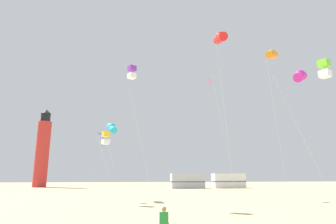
# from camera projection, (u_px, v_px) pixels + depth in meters

# --- Properties ---
(kite_flyer_standing) EXTENTS (0.44, 0.56, 1.16)m
(kite_flyer_standing) POSITION_uv_depth(u_px,v_px,m) (164.00, 220.00, 11.79)
(kite_flyer_standing) COLOR #238438
(kite_flyer_standing) RESTS_ON ground
(kite_tube_orange) EXTENTS (2.21, 2.31, 14.63)m
(kite_tube_orange) POSITION_uv_depth(u_px,v_px,m) (272.00, 55.00, 27.51)
(kite_tube_orange) COLOR silver
(kite_tube_orange) RESTS_ON ground
(kite_tube_scarlet) EXTENTS (1.01, 2.55, 13.92)m
(kite_tube_scarlet) POSITION_uv_depth(u_px,v_px,m) (220.00, 38.00, 22.66)
(kite_tube_scarlet) COLOR silver
(kite_tube_scarlet) RESTS_ON ground
(kite_tube_cyan) EXTENTS (1.81, 2.59, 8.13)m
(kite_tube_cyan) POSITION_uv_depth(u_px,v_px,m) (112.00, 128.00, 30.41)
(kite_tube_cyan) COLOR silver
(kite_tube_cyan) RESTS_ON ground
(kite_tube_magenta) EXTENTS (3.42, 3.50, 10.55)m
(kite_tube_magenta) POSITION_uv_depth(u_px,v_px,m) (300.00, 76.00, 21.61)
(kite_tube_magenta) COLOR silver
(kite_tube_magenta) RESTS_ON ground
(kite_box_violet) EXTENTS (2.70, 2.48, 11.92)m
(kite_box_violet) POSITION_uv_depth(u_px,v_px,m) (132.00, 72.00, 24.96)
(kite_box_violet) COLOR silver
(kite_box_violet) RESTS_ON ground
(kite_box_gold) EXTENTS (1.74, 1.57, 6.34)m
(kite_box_gold) POSITION_uv_depth(u_px,v_px,m) (106.00, 138.00, 25.81)
(kite_box_gold) COLOR silver
(kite_box_gold) RESTS_ON ground
(kite_diamond_rainbow) EXTENTS (3.07, 3.07, 13.72)m
(kite_diamond_rainbow) POSITION_uv_depth(u_px,v_px,m) (211.00, 86.00, 33.44)
(kite_diamond_rainbow) COLOR silver
(kite_diamond_rainbow) RESTS_ON ground
(kite_box_lime) EXTENTS (2.25, 2.25, 9.63)m
(kite_box_lime) POSITION_uv_depth(u_px,v_px,m) (324.00, 69.00, 17.94)
(kite_box_lime) COLOR silver
(kite_box_lime) RESTS_ON ground
(kite_diamond_blue) EXTENTS (2.75, 2.76, 6.71)m
(kite_diamond_blue) POSITION_uv_depth(u_px,v_px,m) (102.00, 137.00, 28.83)
(kite_diamond_blue) COLOR silver
(kite_diamond_blue) RESTS_ON ground
(lighthouse_distant) EXTENTS (2.80, 2.80, 16.80)m
(lighthouse_distant) POSITION_uv_depth(u_px,v_px,m) (43.00, 150.00, 61.06)
(lighthouse_distant) COLOR red
(lighthouse_distant) RESTS_ON ground
(rv_van_silver) EXTENTS (6.52, 2.57, 2.80)m
(rv_van_silver) POSITION_uv_depth(u_px,v_px,m) (187.00, 181.00, 54.15)
(rv_van_silver) COLOR #B7BABF
(rv_van_silver) RESTS_ON ground
(rv_van_white) EXTENTS (6.60, 2.82, 2.80)m
(rv_van_white) POSITION_uv_depth(u_px,v_px,m) (228.00, 181.00, 55.95)
(rv_van_white) COLOR white
(rv_van_white) RESTS_ON ground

